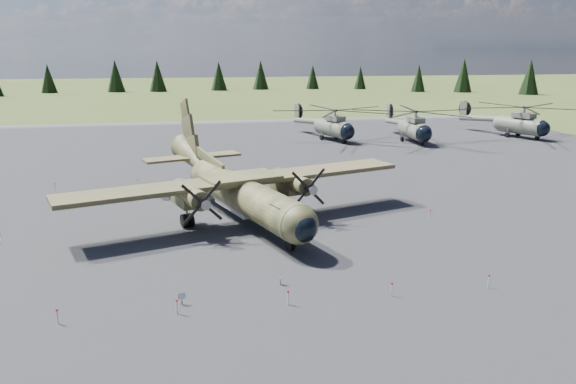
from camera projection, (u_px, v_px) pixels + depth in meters
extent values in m
plane|color=#4F5D29|center=(230.00, 231.00, 43.38)|extent=(500.00, 500.00, 0.00)
cube|color=slate|center=(221.00, 199.00, 52.90)|extent=(120.00, 120.00, 0.04)
cylinder|color=#343C20|center=(244.00, 195.00, 45.12)|extent=(8.16, 17.89, 2.78)
sphere|color=#343C20|center=(299.00, 225.00, 37.51)|extent=(3.44, 3.44, 2.73)
sphere|color=black|center=(303.00, 228.00, 37.05)|extent=(2.52, 2.52, 2.01)
cube|color=black|center=(287.00, 208.00, 38.68)|extent=(2.38, 2.13, 0.55)
cone|color=#343C20|center=(194.00, 158.00, 54.85)|extent=(4.70, 7.34, 4.19)
cube|color=gray|center=(239.00, 206.00, 46.25)|extent=(3.63, 6.26, 0.50)
cube|color=#30371C|center=(241.00, 180.00, 45.26)|extent=(28.49, 12.09, 0.35)
cube|color=#343C20|center=(241.00, 177.00, 45.21)|extent=(6.78, 5.24, 0.35)
cylinder|color=#343C20|center=(189.00, 194.00, 43.07)|extent=(3.01, 5.38, 1.49)
cube|color=#343C20|center=(186.00, 200.00, 43.90)|extent=(2.46, 3.68, 0.80)
cone|color=gray|center=(204.00, 204.00, 40.32)|extent=(0.99, 1.08, 0.76)
cylinder|color=black|center=(187.00, 220.00, 44.32)|extent=(1.17, 1.31, 1.09)
cylinder|color=#343C20|center=(291.00, 181.00, 47.22)|extent=(3.01, 5.38, 1.49)
cube|color=#343C20|center=(287.00, 187.00, 48.06)|extent=(2.46, 3.68, 0.80)
cone|color=gray|center=(311.00, 190.00, 44.47)|extent=(0.99, 1.08, 0.76)
cylinder|color=black|center=(287.00, 206.00, 48.48)|extent=(1.17, 1.31, 1.09)
cube|color=#343C20|center=(208.00, 159.00, 51.49)|extent=(2.58, 7.23, 1.67)
cube|color=#30371C|center=(192.00, 157.00, 55.26)|extent=(9.76, 5.02, 0.22)
cylinder|color=gray|center=(290.00, 234.00, 38.77)|extent=(0.18, 0.18, 0.90)
cylinder|color=black|center=(290.00, 244.00, 38.95)|extent=(0.62, 0.99, 0.93)
cylinder|color=slate|center=(334.00, 129.00, 86.17)|extent=(4.69, 7.69, 2.52)
sphere|color=black|center=(347.00, 132.00, 83.11)|extent=(2.94, 2.94, 2.32)
sphere|color=slate|center=(321.00, 126.00, 89.25)|extent=(2.94, 2.94, 2.32)
cube|color=slate|center=(335.00, 118.00, 85.43)|extent=(2.65, 3.61, 0.76)
cylinder|color=gray|center=(335.00, 113.00, 85.24)|extent=(0.46, 0.46, 1.01)
cylinder|color=slate|center=(309.00, 121.00, 92.36)|extent=(3.53, 8.44, 1.44)
cube|color=slate|center=(297.00, 111.00, 95.26)|extent=(0.66, 1.41, 2.42)
cylinder|color=black|center=(299.00, 111.00, 95.42)|extent=(0.89, 2.51, 2.62)
cylinder|color=black|center=(345.00, 141.00, 83.97)|extent=(0.49, 0.74, 0.69)
cylinder|color=black|center=(322.00, 138.00, 86.91)|extent=(0.54, 0.86, 0.81)
cylinder|color=gray|center=(322.00, 134.00, 86.78)|extent=(0.18, 0.18, 1.46)
cylinder|color=black|center=(336.00, 136.00, 88.20)|extent=(0.54, 0.86, 0.81)
cylinder|color=gray|center=(336.00, 133.00, 88.07)|extent=(0.18, 0.18, 1.46)
cylinder|color=slate|center=(414.00, 130.00, 84.31)|extent=(2.61, 7.34, 2.54)
sphere|color=black|center=(424.00, 134.00, 80.83)|extent=(2.36, 2.36, 2.34)
sphere|color=slate|center=(405.00, 127.00, 87.80)|extent=(2.36, 2.36, 2.34)
cube|color=slate|center=(416.00, 120.00, 83.52)|extent=(1.76, 3.27, 0.76)
cylinder|color=gray|center=(416.00, 115.00, 83.33)|extent=(0.37, 0.37, 1.02)
cylinder|color=slate|center=(396.00, 122.00, 91.35)|extent=(0.94, 8.68, 1.45)
cube|color=slate|center=(388.00, 112.00, 94.67)|extent=(0.24, 1.42, 2.44)
cylinder|color=black|center=(390.00, 111.00, 94.73)|extent=(0.09, 2.64, 2.64)
cylinder|color=black|center=(422.00, 143.00, 81.76)|extent=(0.29, 0.69, 0.69)
cylinder|color=black|center=(402.00, 139.00, 85.60)|extent=(0.31, 0.82, 0.81)
cylinder|color=gray|center=(402.00, 136.00, 85.47)|extent=(0.14, 0.14, 1.47)
cylinder|color=black|center=(419.00, 139.00, 86.07)|extent=(0.31, 0.82, 0.81)
cylinder|color=gray|center=(419.00, 135.00, 85.94)|extent=(0.14, 0.14, 1.47)
cylinder|color=slate|center=(521.00, 126.00, 88.96)|extent=(5.21, 7.95, 2.61)
sphere|color=black|center=(542.00, 129.00, 85.89)|extent=(3.12, 3.12, 2.40)
sphere|color=slate|center=(500.00, 123.00, 92.03)|extent=(3.12, 3.12, 2.40)
cube|color=slate|center=(524.00, 115.00, 88.20)|extent=(2.89, 3.76, 0.78)
cylinder|color=gray|center=(524.00, 110.00, 88.01)|extent=(0.49, 0.49, 1.04)
cylinder|color=slate|center=(481.00, 119.00, 95.15)|extent=(4.12, 8.61, 1.49)
cube|color=slate|center=(463.00, 109.00, 98.03)|extent=(0.75, 1.44, 2.51)
cylinder|color=black|center=(465.00, 109.00, 98.22)|extent=(1.06, 2.55, 2.72)
cylinder|color=black|center=(537.00, 138.00, 86.77)|extent=(0.53, 0.77, 0.71)
cylinder|color=black|center=(507.00, 135.00, 89.62)|extent=(0.60, 0.89, 0.84)
cylinder|color=gray|center=(507.00, 131.00, 89.49)|extent=(0.19, 0.19, 1.51)
cylinder|color=black|center=(518.00, 134.00, 91.09)|extent=(0.60, 0.89, 0.84)
cylinder|color=gray|center=(519.00, 130.00, 90.95)|extent=(0.19, 0.19, 1.51)
cube|color=gray|center=(182.00, 300.00, 30.87)|extent=(0.09, 0.09, 0.54)
cube|color=silver|center=(182.00, 296.00, 30.76)|extent=(0.46, 0.27, 0.30)
cube|color=gray|center=(281.00, 281.00, 33.49)|extent=(0.09, 0.09, 0.53)
cube|color=silver|center=(281.00, 277.00, 33.38)|extent=(0.45, 0.25, 0.30)
cylinder|color=silver|center=(58.00, 317.00, 28.62)|extent=(0.07, 0.07, 0.80)
cylinder|color=#B01712|center=(57.00, 310.00, 28.52)|extent=(0.12, 0.12, 0.10)
cylinder|color=silver|center=(177.00, 307.00, 29.70)|extent=(0.07, 0.07, 0.80)
cylinder|color=#B01712|center=(177.00, 300.00, 29.60)|extent=(0.12, 0.12, 0.10)
cylinder|color=silver|center=(288.00, 298.00, 30.78)|extent=(0.07, 0.07, 0.80)
cylinder|color=#B01712|center=(288.00, 292.00, 30.69)|extent=(0.12, 0.12, 0.10)
cylinder|color=silver|center=(392.00, 290.00, 31.86)|extent=(0.07, 0.07, 0.80)
cylinder|color=#B01712|center=(392.00, 283.00, 31.77)|extent=(0.12, 0.12, 0.10)
cylinder|color=silver|center=(489.00, 282.00, 32.94)|extent=(0.07, 0.07, 0.80)
cylinder|color=#B01712|center=(489.00, 276.00, 32.85)|extent=(0.12, 0.12, 0.10)
cylinder|color=silver|center=(55.00, 187.00, 55.63)|extent=(0.07, 0.07, 0.80)
cylinder|color=#B01712|center=(54.00, 183.00, 55.54)|extent=(0.12, 0.12, 0.10)
cylinder|color=silver|center=(138.00, 184.00, 57.08)|extent=(0.07, 0.07, 0.80)
cylinder|color=#B01712|center=(138.00, 180.00, 56.98)|extent=(0.12, 0.12, 0.10)
cylinder|color=silver|center=(217.00, 180.00, 58.52)|extent=(0.07, 0.07, 0.80)
cylinder|color=#B01712|center=(217.00, 177.00, 58.42)|extent=(0.12, 0.12, 0.10)
cylinder|color=silver|center=(292.00, 177.00, 59.96)|extent=(0.07, 0.07, 0.80)
cylinder|color=#B01712|center=(292.00, 174.00, 59.86)|extent=(0.12, 0.12, 0.10)
cylinder|color=silver|center=(364.00, 174.00, 61.40)|extent=(0.07, 0.07, 0.80)
cylinder|color=#B01712|center=(364.00, 171.00, 61.30)|extent=(0.12, 0.12, 0.10)
cylinder|color=silver|center=(1.00, 240.00, 40.31)|extent=(0.07, 0.07, 0.80)
cylinder|color=#B01712|center=(0.00, 234.00, 40.21)|extent=(0.12, 0.12, 0.10)
cylinder|color=silver|center=(430.00, 215.00, 46.25)|extent=(0.07, 0.07, 0.80)
cylinder|color=#B01712|center=(431.00, 210.00, 46.15)|extent=(0.12, 0.12, 0.10)
cone|color=black|center=(530.00, 77.00, 174.98)|extent=(6.06, 6.06, 10.83)
cone|color=black|center=(464.00, 75.00, 184.78)|extent=(6.11, 6.11, 10.90)
cone|color=black|center=(419.00, 78.00, 186.91)|extent=(4.98, 4.98, 8.89)
cone|color=black|center=(360.00, 78.00, 199.67)|extent=(4.47, 4.47, 7.98)
cone|color=black|center=(313.00, 77.00, 200.26)|extent=(4.74, 4.74, 8.46)
cone|color=black|center=(261.00, 75.00, 197.74)|extent=(5.62, 5.62, 10.03)
cone|color=black|center=(219.00, 76.00, 192.74)|extent=(5.48, 5.48, 9.78)
cone|color=black|center=(158.00, 76.00, 187.23)|extent=(5.75, 5.75, 10.27)
cone|color=black|center=(115.00, 76.00, 185.44)|extent=(5.88, 5.88, 10.49)
cone|color=black|center=(48.00, 78.00, 181.48)|extent=(5.18, 5.18, 9.24)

